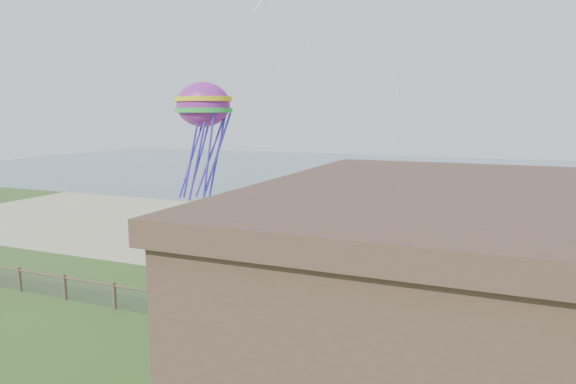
# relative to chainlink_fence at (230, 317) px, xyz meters

# --- Properties ---
(sand_beach) EXTENTS (72.00, 20.00, 0.02)m
(sand_beach) POSITION_rel_chainlink_fence_xyz_m (0.00, 16.00, -0.55)
(sand_beach) COLOR #C5B78E
(sand_beach) RESTS_ON ground
(ocean) EXTENTS (160.00, 68.00, 0.02)m
(ocean) POSITION_rel_chainlink_fence_xyz_m (0.00, 60.00, -0.55)
(ocean) COLOR slate
(ocean) RESTS_ON ground
(chainlink_fence) EXTENTS (36.20, 0.20, 1.25)m
(chainlink_fence) POSITION_rel_chainlink_fence_xyz_m (0.00, 0.00, 0.00)
(chainlink_fence) COLOR #4A3429
(chainlink_fence) RESTS_ON ground
(picnic_table) EXTENTS (2.11, 1.68, 0.83)m
(picnic_table) POSITION_rel_chainlink_fence_xyz_m (2.53, -1.00, -0.14)
(picnic_table) COLOR brown
(picnic_table) RESTS_ON ground
(octopus_kite) EXTENTS (3.44, 2.55, 6.75)m
(octopus_kite) POSITION_rel_chainlink_fence_xyz_m (-4.60, 5.69, 7.03)
(octopus_kite) COLOR #FC276F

